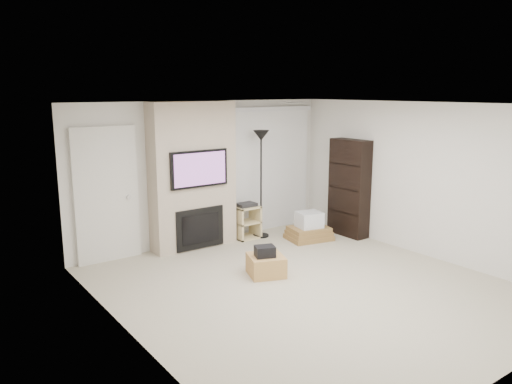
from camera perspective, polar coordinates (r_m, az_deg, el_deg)
floor at (r=7.07m, az=5.83°, el=-10.78°), size 5.00×5.50×0.00m
ceiling at (r=6.54m, az=6.28°, el=9.92°), size 5.00×5.50×0.00m
wall_back at (r=8.89m, az=-5.89°, el=2.26°), size 5.00×0.00×2.50m
wall_left at (r=5.39m, az=-14.18°, el=-4.18°), size 0.00×5.50×2.50m
wall_right at (r=8.54m, az=18.62°, el=1.33°), size 0.00×5.50×2.50m
hvac_vent at (r=7.41m, az=4.40°, el=10.12°), size 0.35×0.18×0.01m
ottoman at (r=7.42m, az=1.15°, el=-8.37°), size 0.64×0.64×0.30m
black_bag at (r=7.30m, az=1.02°, el=-6.80°), size 0.34×0.30×0.16m
fireplace_wall at (r=8.54m, az=-7.20°, el=1.75°), size 1.50×0.47×2.50m
entry_door at (r=8.15m, az=-16.72°, el=-0.42°), size 1.02×0.11×2.14m
vertical_blinds at (r=9.61m, az=1.50°, el=3.16°), size 1.98×0.10×2.37m
floor_lamp at (r=9.03m, az=0.58°, el=4.41°), size 0.29×0.29×1.97m
av_stand at (r=9.16m, az=-1.11°, el=-3.18°), size 0.45×0.38×0.66m
box_stack at (r=9.16m, az=6.07°, el=-4.24°), size 0.87×0.72×0.51m
bookshelf at (r=9.40m, az=10.60°, el=0.47°), size 0.30×0.80×1.80m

